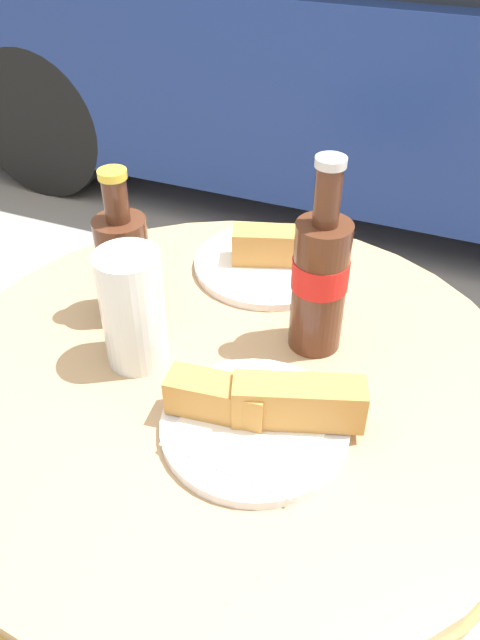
# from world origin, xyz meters

# --- Properties ---
(bistro_table) EXTENTS (0.74, 0.74, 0.73)m
(bistro_table) POSITION_xyz_m (0.00, 0.00, 0.55)
(bistro_table) COLOR gold
(bistro_table) RESTS_ON ground_plane
(cola_bottle_left) EXTENTS (0.07, 0.07, 0.25)m
(cola_bottle_left) POSITION_xyz_m (0.08, 0.09, 0.83)
(cola_bottle_left) COLOR #4C2819
(cola_bottle_left) RESTS_ON bistro_table
(cola_bottle_right) EXTENTS (0.07, 0.07, 0.21)m
(cola_bottle_right) POSITION_xyz_m (-0.17, 0.06, 0.81)
(cola_bottle_right) COLOR #4C2819
(cola_bottle_right) RESTS_ON bistro_table
(drinking_glass) EXTENTS (0.08, 0.08, 0.15)m
(drinking_glass) POSITION_xyz_m (-0.11, -0.02, 0.80)
(drinking_glass) COLOR black
(drinking_glass) RESTS_ON bistro_table
(lunch_plate_near) EXTENTS (0.22, 0.22, 0.06)m
(lunch_plate_near) POSITION_xyz_m (-0.03, 0.23, 0.75)
(lunch_plate_near) COLOR white
(lunch_plate_near) RESTS_ON bistro_table
(lunch_plate_far) EXTENTS (0.22, 0.21, 0.07)m
(lunch_plate_far) POSITION_xyz_m (0.07, -0.07, 0.75)
(lunch_plate_far) COLOR white
(lunch_plate_far) RESTS_ON bistro_table
(parked_car) EXTENTS (4.12, 1.78, 1.31)m
(parked_car) POSITION_xyz_m (-0.25, 2.32, 0.62)
(parked_car) COLOR navy
(parked_car) RESTS_ON ground_plane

